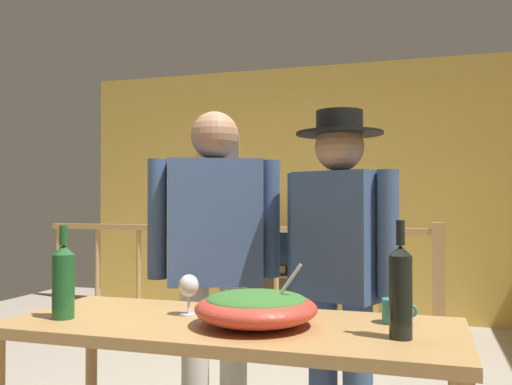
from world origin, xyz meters
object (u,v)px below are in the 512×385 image
object	(u,v)px
flat_screen_tv	(286,249)
person_standing_right	(340,261)
serving_table	(232,345)
wine_bottle_green	(63,280)
wine_bottle_dark	(401,290)
mug_teal	(395,311)
stair_railing	(279,267)
framed_picture	(221,152)
person_standing_left	(215,252)
tv_console	(287,298)
wine_glass	(189,287)
salad_bowl	(256,307)

from	to	relation	value
flat_screen_tv	person_standing_right	bearing A→B (deg)	-71.65
serving_table	wine_bottle_green	bearing A→B (deg)	-168.08
serving_table	wine_bottle_dark	xyz separation A→B (m)	(0.58, -0.07, 0.23)
wine_bottle_green	mug_teal	bearing A→B (deg)	13.30
stair_railing	flat_screen_tv	size ratio (longest dim) A/B	5.63
framed_picture	wine_bottle_dark	size ratio (longest dim) A/B	1.16
framed_picture	wine_bottle_green	xyz separation A→B (m)	(0.92, -4.03, -0.83)
mug_teal	person_standing_left	xyz separation A→B (m)	(-0.85, 0.44, 0.15)
flat_screen_tv	serving_table	size ratio (longest dim) A/B	0.41
framed_picture	flat_screen_tv	bearing A→B (deg)	-21.32
stair_railing	flat_screen_tv	xyz separation A→B (m)	(-0.14, 0.80, 0.09)
serving_table	wine_bottle_green	xyz separation A→B (m)	(-0.61, -0.13, 0.22)
wine_bottle_dark	tv_console	bearing A→B (deg)	109.18
mug_teal	person_standing_right	bearing A→B (deg)	120.39
wine_bottle_dark	wine_bottle_green	bearing A→B (deg)	-177.16
wine_glass	wine_bottle_dark	bearing A→B (deg)	-9.65
stair_railing	salad_bowl	xyz separation A→B (m)	(0.66, -2.82, 0.21)
framed_picture	salad_bowl	bearing A→B (deg)	-67.61
flat_screen_tv	mug_teal	bearing A→B (deg)	-69.97
wine_bottle_green	framed_picture	bearing A→B (deg)	102.78
flat_screen_tv	serving_table	xyz separation A→B (m)	(0.70, -3.58, -0.03)
person_standing_right	serving_table	bearing A→B (deg)	87.81
stair_railing	salad_bowl	distance (m)	2.90
serving_table	person_standing_left	xyz separation A→B (m)	(-0.30, 0.59, 0.27)
stair_railing	wine_bottle_dark	xyz separation A→B (m)	(1.14, -2.86, 0.30)
tv_console	mug_teal	world-z (taller)	mug_teal
framed_picture	mug_teal	size ratio (longest dim) A/B	3.49
person_standing_left	person_standing_right	world-z (taller)	person_standing_left
stair_railing	wine_glass	xyz separation A→B (m)	(0.37, -2.72, 0.25)
tv_console	wine_bottle_dark	bearing A→B (deg)	-70.82
person_standing_right	stair_railing	bearing A→B (deg)	-44.25
wine_glass	stair_railing	bearing A→B (deg)	97.64
flat_screen_tv	mug_teal	distance (m)	3.66
wine_bottle_green	person_standing_left	size ratio (longest dim) A/B	0.21
flat_screen_tv	mug_teal	world-z (taller)	flat_screen_tv
flat_screen_tv	salad_bowl	size ratio (longest dim) A/B	1.54
framed_picture	person_standing_left	world-z (taller)	framed_picture
salad_bowl	person_standing_left	xyz separation A→B (m)	(-0.40, 0.62, 0.12)
serving_table	wine_bottle_green	world-z (taller)	wine_bottle_green
framed_picture	person_standing_right	size ratio (longest dim) A/B	0.26
mug_teal	serving_table	bearing A→B (deg)	-165.22
stair_railing	wine_bottle_dark	bearing A→B (deg)	-68.17
wine_bottle_dark	serving_table	bearing A→B (deg)	173.27
framed_picture	wine_bottle_dark	distance (m)	4.57
serving_table	wine_bottle_green	distance (m)	0.66
stair_railing	tv_console	xyz separation A→B (m)	(-0.14, 0.83, -0.42)
flat_screen_tv	wine_bottle_dark	distance (m)	3.88
salad_bowl	wine_glass	xyz separation A→B (m)	(-0.29, 0.09, 0.04)
wine_glass	wine_bottle_green	size ratio (longest dim) A/B	0.45
wine_glass	person_standing_right	bearing A→B (deg)	47.05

